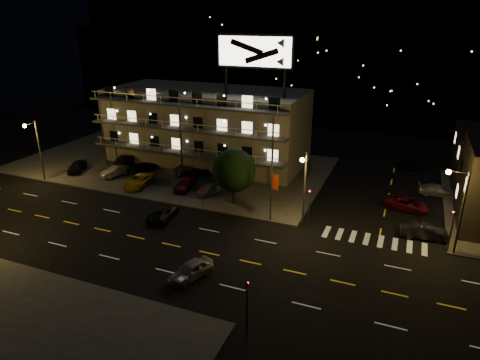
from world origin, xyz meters
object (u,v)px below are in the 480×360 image
at_px(lot_car_2, 139,181).
at_px(side_car_0, 424,231).
at_px(lot_car_4, 209,189).
at_px(lot_car_7, 184,170).
at_px(tree, 234,172).
at_px(road_car_west, 163,213).
at_px(road_car_east, 191,270).

height_order(lot_car_2, side_car_0, lot_car_2).
height_order(lot_car_4, side_car_0, side_car_0).
xyz_separation_m(lot_car_2, lot_car_7, (3.15, 5.88, -0.07)).
relative_size(lot_car_2, lot_car_7, 1.16).
height_order(tree, side_car_0, tree).
height_order(lot_car_4, road_car_west, lot_car_4).
height_order(tree, lot_car_7, tree).
xyz_separation_m(tree, side_car_0, (20.19, -0.48, -3.19)).
bearing_deg(side_car_0, lot_car_4, 79.83).
distance_m(tree, lot_car_7, 11.99).
height_order(lot_car_7, road_car_west, lot_car_7).
bearing_deg(road_car_east, side_car_0, 57.50).
bearing_deg(lot_car_2, lot_car_4, 1.07).
height_order(lot_car_7, road_car_east, lot_car_7).
xyz_separation_m(lot_car_7, road_car_east, (12.42, -21.06, -0.08)).
bearing_deg(side_car_0, road_car_west, 96.79).
distance_m(lot_car_4, lot_car_7, 7.77).
height_order(side_car_0, road_car_east, side_car_0).
bearing_deg(road_car_west, side_car_0, -175.05).
distance_m(lot_car_4, road_car_east, 17.42).
xyz_separation_m(lot_car_2, side_car_0, (33.17, -0.68, -0.11)).
relative_size(tree, road_car_east, 1.54).
bearing_deg(lot_car_7, lot_car_2, 85.95).
distance_m(lot_car_7, side_car_0, 30.73).
bearing_deg(lot_car_4, tree, 1.40).
xyz_separation_m(lot_car_2, road_car_west, (7.57, -6.51, -0.19)).
relative_size(lot_car_4, side_car_0, 0.81).
height_order(tree, road_car_east, tree).
distance_m(side_car_0, road_car_east, 22.80).
distance_m(lot_car_7, road_car_east, 24.45).
height_order(lot_car_2, road_car_west, lot_car_2).
height_order(tree, lot_car_4, tree).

